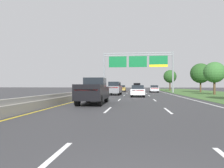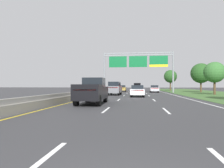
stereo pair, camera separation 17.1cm
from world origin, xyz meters
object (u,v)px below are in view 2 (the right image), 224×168
car_grey_left_lane_suv (115,88)px  roadside_tree_distant (170,76)px  car_white_centre_lane_sedan (137,91)px  roadside_tree_far (201,73)px  roadside_tree_mid (214,72)px  car_gold_left_lane_sedan (122,88)px  pickup_truck_black (92,91)px  car_red_centre_lane_suv (137,87)px  overhead_sign_gantry (138,64)px  car_silver_right_lane_sedan (154,89)px

car_grey_left_lane_suv → roadside_tree_distant: roadside_tree_distant is taller
car_white_centre_lane_sedan → roadside_tree_far: size_ratio=0.69×
roadside_tree_mid → roadside_tree_distant: bearing=97.1°
car_gold_left_lane_sedan → car_white_centre_lane_sedan: bearing=-171.3°
pickup_truck_black → car_gold_left_lane_sedan: pickup_truck_black is taller
pickup_truck_black → car_white_centre_lane_sedan: 11.87m
roadside_tree_mid → car_gold_left_lane_sedan: bearing=137.9°
pickup_truck_black → car_grey_left_lane_suv: size_ratio=1.14×
car_red_centre_lane_suv → car_white_centre_lane_sedan: size_ratio=1.08×
pickup_truck_black → roadside_tree_mid: bearing=-42.1°
car_red_centre_lane_suv → roadside_tree_mid: 20.62m
overhead_sign_gantry → car_white_centre_lane_sedan: 17.06m
roadside_tree_far → pickup_truck_black: bearing=-120.2°
car_silver_right_lane_sedan → car_white_centre_lane_sedan: (-3.74, -17.84, 0.00)m
roadside_tree_distant → roadside_tree_mid: bearing=-82.9°
car_grey_left_lane_suv → roadside_tree_mid: roadside_tree_mid is taller
car_gold_left_lane_sedan → car_silver_right_lane_sedan: same height
overhead_sign_gantry → pickup_truck_black: (-3.92, -27.43, -5.15)m
overhead_sign_gantry → car_grey_left_lane_suv: size_ratio=3.17×
car_gold_left_lane_sedan → roadside_tree_far: roadside_tree_far is taller
car_gold_left_lane_sedan → roadside_tree_distant: roadside_tree_distant is taller
car_gold_left_lane_sedan → roadside_tree_far: 18.25m
car_grey_left_lane_suv → roadside_tree_distant: (13.12, 27.98, 3.00)m
overhead_sign_gantry → pickup_truck_black: 28.19m
overhead_sign_gantry → roadside_tree_distant: bearing=60.3°
overhead_sign_gantry → car_red_centre_lane_suv: (-0.13, 7.41, -5.13)m
car_red_centre_lane_suv → car_grey_left_lane_suv: bearing=170.5°
pickup_truck_black → car_gold_left_lane_sedan: bearing=-1.0°
car_white_centre_lane_sedan → roadside_tree_distant: roadside_tree_distant is taller
overhead_sign_gantry → car_silver_right_lane_sedan: overhead_sign_gantry is taller
car_grey_left_lane_suv → roadside_tree_mid: 16.71m
car_red_centre_lane_suv → roadside_tree_mid: bearing=-140.6°
overhead_sign_gantry → car_white_centre_lane_sedan: bearing=-90.6°
roadside_tree_mid → car_grey_left_lane_suv: bearing=-169.8°
car_grey_left_lane_suv → pickup_truck_black: bearing=-179.0°
car_red_centre_lane_suv → car_grey_left_lane_suv: size_ratio=1.00×
pickup_truck_black → car_white_centre_lane_sedan: bearing=-19.4°
overhead_sign_gantry → roadside_tree_far: size_ratio=2.34×
car_red_centre_lane_suv → car_grey_left_lane_suv: same height
overhead_sign_gantry → roadside_tree_far: bearing=12.7°
overhead_sign_gantry → roadside_tree_mid: (12.48, -8.69, -2.54)m
roadside_tree_mid → car_silver_right_lane_sedan: bearing=130.7°
roadside_tree_mid → car_red_centre_lane_suv: bearing=128.1°
roadside_tree_far → car_silver_right_lane_sedan: bearing=-171.9°
roadside_tree_distant → overhead_sign_gantry: bearing=-119.7°
car_red_centre_lane_suv → car_gold_left_lane_sedan: (-3.71, -1.34, -0.28)m
car_silver_right_lane_sedan → roadside_tree_mid: size_ratio=0.82×
pickup_truck_black → roadside_tree_distant: size_ratio=0.91×
overhead_sign_gantry → car_gold_left_lane_sedan: 9.00m
car_gold_left_lane_sedan → roadside_tree_far: (17.68, -2.95, 3.41)m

